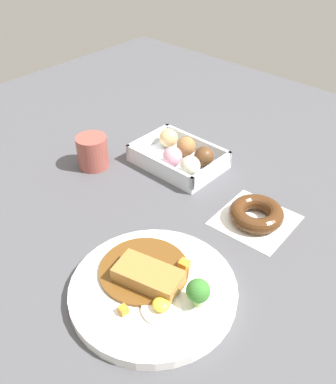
{
  "coord_description": "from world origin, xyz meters",
  "views": [
    {
      "loc": [
        -0.48,
        0.47,
        0.56
      ],
      "look_at": [
        -0.01,
        -0.05,
        0.03
      ],
      "focal_mm": 40.63,
      "sensor_mm": 36.0,
      "label": 1
    }
  ],
  "objects_px": {
    "curry_plate": "(154,287)",
    "donut_box": "(181,156)",
    "chocolate_ring_donut": "(256,214)",
    "coffee_mug": "(93,152)"
  },
  "relations": [
    {
      "from": "curry_plate",
      "to": "donut_box",
      "type": "relative_size",
      "value": 1.37
    },
    {
      "from": "donut_box",
      "to": "chocolate_ring_donut",
      "type": "height_order",
      "value": "donut_box"
    },
    {
      "from": "donut_box",
      "to": "coffee_mug",
      "type": "distance_m",
      "value": 0.2
    },
    {
      "from": "donut_box",
      "to": "coffee_mug",
      "type": "relative_size",
      "value": 2.66
    },
    {
      "from": "chocolate_ring_donut",
      "to": "curry_plate",
      "type": "bearing_deg",
      "value": 85.13
    },
    {
      "from": "curry_plate",
      "to": "coffee_mug",
      "type": "relative_size",
      "value": 3.63
    },
    {
      "from": "donut_box",
      "to": "coffee_mug",
      "type": "xyz_separation_m",
      "value": [
        0.15,
        0.14,
        0.01
      ]
    },
    {
      "from": "curry_plate",
      "to": "chocolate_ring_donut",
      "type": "height_order",
      "value": "curry_plate"
    },
    {
      "from": "donut_box",
      "to": "coffee_mug",
      "type": "height_order",
      "value": "coffee_mug"
    },
    {
      "from": "chocolate_ring_donut",
      "to": "coffee_mug",
      "type": "height_order",
      "value": "coffee_mug"
    }
  ]
}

